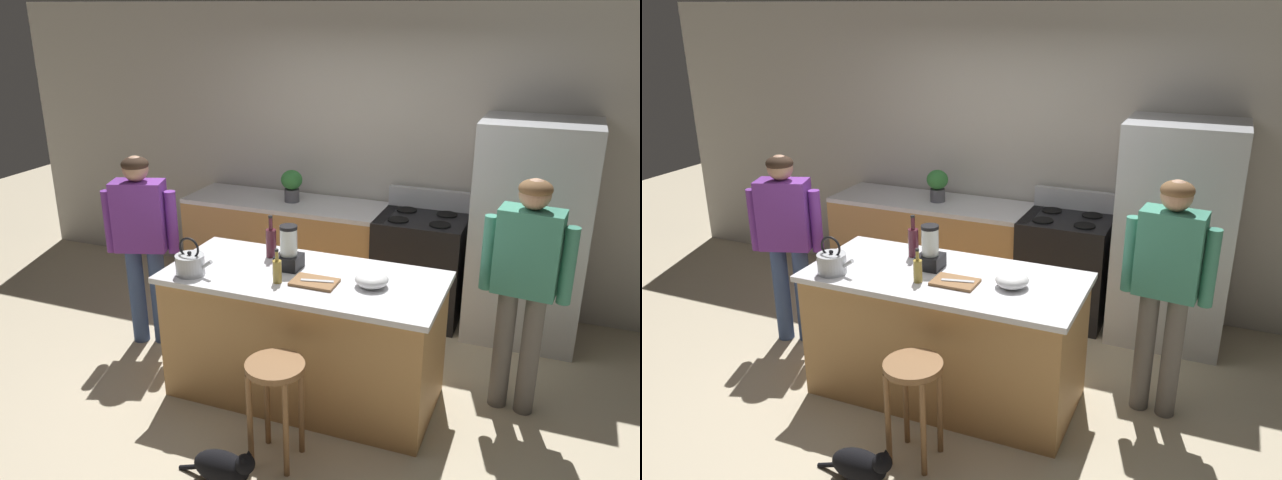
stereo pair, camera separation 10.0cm
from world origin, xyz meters
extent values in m
plane|color=beige|center=(0.00, 0.00, 0.00)|extent=(14.00, 14.00, 0.00)
cube|color=#BCB7AD|center=(0.00, 1.95, 1.35)|extent=(8.00, 0.10, 2.70)
cube|color=#B7844C|center=(0.00, 0.00, 0.45)|extent=(1.86, 0.81, 0.90)
cube|color=silver|center=(0.00, 0.00, 0.92)|extent=(1.92, 0.87, 0.04)
cube|color=#B7844C|center=(-0.80, 1.55, 0.45)|extent=(2.00, 0.64, 0.90)
cube|color=silver|center=(-0.80, 1.55, 0.92)|extent=(2.00, 0.64, 0.04)
cube|color=#B7BABF|center=(1.37, 1.50, 0.92)|extent=(0.90, 0.70, 1.84)
cylinder|color=#B7BABF|center=(1.33, 1.13, 1.01)|extent=(0.02, 0.02, 0.83)
cylinder|color=#B7BABF|center=(1.41, 1.13, 1.01)|extent=(0.02, 0.02, 0.83)
cube|color=orange|center=(1.65, 1.15, 0.83)|extent=(0.05, 0.01, 0.05)
cube|color=yellow|center=(1.10, 1.15, 0.79)|extent=(0.05, 0.01, 0.05)
cube|color=red|center=(1.13, 1.15, 0.83)|extent=(0.05, 0.01, 0.05)
cube|color=black|center=(0.48, 1.52, 0.47)|extent=(0.76, 0.64, 0.94)
cube|color=black|center=(0.48, 1.20, 0.42)|extent=(0.60, 0.01, 0.24)
cube|color=#B7BABF|center=(0.48, 1.81, 1.03)|extent=(0.76, 0.06, 0.18)
cylinder|color=black|center=(0.30, 1.37, 0.94)|extent=(0.18, 0.18, 0.01)
cylinder|color=black|center=(0.66, 1.37, 0.94)|extent=(0.18, 0.18, 0.01)
cylinder|color=black|center=(0.30, 1.67, 0.94)|extent=(0.18, 0.18, 0.01)
cylinder|color=black|center=(0.66, 1.67, 0.94)|extent=(0.18, 0.18, 0.01)
cylinder|color=#384C7A|center=(-1.59, 0.21, 0.41)|extent=(0.17, 0.17, 0.83)
cylinder|color=#384C7A|center=(-1.42, 0.27, 0.41)|extent=(0.17, 0.17, 0.83)
cube|color=#723399|center=(-1.50, 0.24, 1.11)|extent=(0.45, 0.34, 0.56)
cylinder|color=#723399|center=(-1.74, 0.16, 1.06)|extent=(0.11, 0.11, 0.51)
cylinder|color=#723399|center=(-1.27, 0.32, 1.06)|extent=(0.11, 0.11, 0.51)
sphere|color=tan|center=(-1.50, 0.24, 1.49)|extent=(0.25, 0.25, 0.20)
ellipsoid|color=#332319|center=(-1.50, 0.24, 1.52)|extent=(0.27, 0.27, 0.12)
cylinder|color=#66605B|center=(1.50, 0.35, 0.44)|extent=(0.14, 0.14, 0.89)
cylinder|color=#66605B|center=(1.33, 0.37, 0.44)|extent=(0.14, 0.14, 0.89)
cube|color=#3F8C72|center=(1.41, 0.36, 1.18)|extent=(0.42, 0.26, 0.57)
cylinder|color=#3F8C72|center=(1.66, 0.34, 1.13)|extent=(0.10, 0.10, 0.51)
cylinder|color=#3F8C72|center=(1.17, 0.39, 1.13)|extent=(0.10, 0.10, 0.51)
sphere|color=tan|center=(1.41, 0.36, 1.56)|extent=(0.22, 0.22, 0.20)
ellipsoid|color=brown|center=(1.41, 0.36, 1.60)|extent=(0.23, 0.23, 0.12)
cylinder|color=brown|center=(0.12, -0.73, 0.66)|extent=(0.36, 0.36, 0.04)
cylinder|color=brown|center=(0.00, -0.85, 0.32)|extent=(0.04, 0.04, 0.64)
cylinder|color=brown|center=(0.24, -0.85, 0.32)|extent=(0.04, 0.04, 0.64)
cylinder|color=brown|center=(0.00, -0.61, 0.32)|extent=(0.04, 0.04, 0.64)
cylinder|color=brown|center=(0.24, -0.61, 0.32)|extent=(0.04, 0.04, 0.64)
ellipsoid|color=black|center=(-0.10, -1.04, 0.10)|extent=(0.36, 0.18, 0.20)
sphere|color=black|center=(0.06, -1.04, 0.17)|extent=(0.12, 0.12, 0.12)
cone|color=black|center=(0.07, -1.07, 0.23)|extent=(0.04, 0.04, 0.03)
cone|color=black|center=(0.07, -1.01, 0.23)|extent=(0.04, 0.04, 0.03)
cylinder|color=black|center=(-0.30, -1.04, 0.04)|extent=(0.20, 0.03, 0.10)
cylinder|color=#4C4C51|center=(-0.78, 1.55, 1.00)|extent=(0.14, 0.14, 0.12)
ellipsoid|color=#337A38|center=(-0.78, 1.55, 1.15)|extent=(0.20, 0.20, 0.18)
cube|color=black|center=(-0.14, 0.07, 0.99)|extent=(0.17, 0.17, 0.10)
cylinder|color=silver|center=(-0.14, 0.07, 1.13)|extent=(0.12, 0.12, 0.19)
cylinder|color=black|center=(-0.14, 0.07, 1.24)|extent=(0.12, 0.12, 0.02)
cylinder|color=#471923|center=(-0.35, 0.22, 1.04)|extent=(0.08, 0.08, 0.21)
cylinder|color=#471923|center=(-0.35, 0.22, 1.19)|extent=(0.03, 0.03, 0.09)
cylinder|color=black|center=(-0.35, 0.22, 1.24)|extent=(0.03, 0.03, 0.02)
cylinder|color=olive|center=(-0.12, -0.18, 1.01)|extent=(0.06, 0.06, 0.15)
cylinder|color=olive|center=(-0.12, -0.18, 1.12)|extent=(0.02, 0.02, 0.07)
cylinder|color=black|center=(-0.12, -0.18, 1.16)|extent=(0.03, 0.03, 0.02)
ellipsoid|color=white|center=(0.49, -0.01, 0.99)|extent=(0.22, 0.22, 0.10)
cylinder|color=#B7BABF|center=(-0.72, -0.27, 1.01)|extent=(0.20, 0.20, 0.14)
sphere|color=black|center=(-0.72, -0.27, 1.09)|extent=(0.03, 0.03, 0.03)
cylinder|color=#B7BABF|center=(-0.59, -0.27, 1.03)|extent=(0.09, 0.03, 0.08)
torus|color=black|center=(-0.72, -0.27, 1.13)|extent=(0.16, 0.02, 0.16)
cube|color=brown|center=(0.12, -0.11, 0.95)|extent=(0.30, 0.20, 0.02)
cube|color=#B7BABF|center=(0.14, -0.11, 0.96)|extent=(0.22, 0.08, 0.01)
camera|label=1|loc=(1.56, -3.65, 2.66)|focal=35.57mm
camera|label=2|loc=(1.65, -3.61, 2.66)|focal=35.57mm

